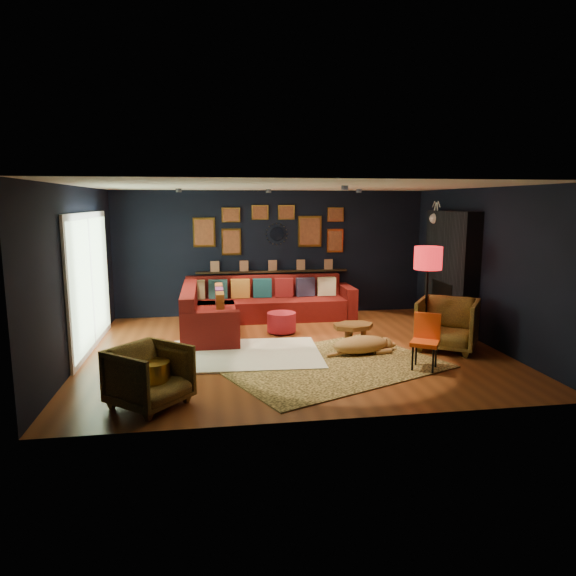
{
  "coord_description": "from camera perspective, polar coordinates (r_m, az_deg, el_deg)",
  "views": [
    {
      "loc": [
        -1.31,
        -7.93,
        2.36
      ],
      "look_at": [
        -0.04,
        0.3,
        0.96
      ],
      "focal_mm": 32.0,
      "sensor_mm": 36.0,
      "label": 1
    }
  ],
  "objects": [
    {
      "name": "deer_head",
      "position": [
        10.34,
        16.84,
        7.41
      ],
      "size": [
        0.5,
        0.28,
        0.45
      ],
      "color": "white",
      "rests_on": "fireplace"
    },
    {
      "name": "leopard_rug",
      "position": [
        7.61,
        4.7,
        -8.5
      ],
      "size": [
        3.68,
        3.24,
        0.02
      ],
      "primitive_type": "cube",
      "rotation": [
        0.0,
        0.0,
        0.42
      ],
      "color": "tan",
      "rests_on": "ground"
    },
    {
      "name": "sectional",
      "position": [
        9.98,
        -4.6,
        -2.29
      ],
      "size": [
        3.41,
        2.69,
        0.86
      ],
      "color": "maroon",
      "rests_on": "ground"
    },
    {
      "name": "armchair_right",
      "position": [
        8.65,
        17.28,
        -3.61
      ],
      "size": [
        1.21,
        1.2,
        0.92
      ],
      "primitive_type": "imported",
      "rotation": [
        0.0,
        0.0,
        -0.6
      ],
      "color": "gold",
      "rests_on": "ground"
    },
    {
      "name": "orange_chair",
      "position": [
        7.58,
        15.08,
        -5.27
      ],
      "size": [
        0.52,
        0.52,
        0.8
      ],
      "rotation": [
        0.0,
        0.0,
        -0.57
      ],
      "color": "black",
      "rests_on": "ground"
    },
    {
      "name": "ledge",
      "position": [
        10.79,
        -1.73,
        1.85
      ],
      "size": [
        3.2,
        0.12,
        0.04
      ],
      "primitive_type": "cube",
      "color": "black",
      "rests_on": "room_walls"
    },
    {
      "name": "gallery_wall",
      "position": [
        10.74,
        -1.85,
        6.57
      ],
      "size": [
        3.15,
        0.04,
        1.02
      ],
      "color": "gold",
      "rests_on": "room_walls"
    },
    {
      "name": "shag_rug",
      "position": [
        8.1,
        -4.83,
        -7.34
      ],
      "size": [
        2.42,
        1.81,
        0.03
      ],
      "primitive_type": "cube",
      "rotation": [
        0.0,
        0.0,
        -0.05
      ],
      "color": "silver",
      "rests_on": "ground"
    },
    {
      "name": "fireplace",
      "position": [
        9.96,
        17.55,
        1.36
      ],
      "size": [
        0.31,
        1.6,
        2.2
      ],
      "color": "black",
      "rests_on": "ground"
    },
    {
      "name": "room_walls",
      "position": [
        8.08,
        0.6,
        4.07
      ],
      "size": [
        6.5,
        6.5,
        6.5
      ],
      "color": "black",
      "rests_on": "ground"
    },
    {
      "name": "sliding_door",
      "position": [
        8.83,
        -21.14,
        0.67
      ],
      "size": [
        0.06,
        2.8,
        2.2
      ],
      "color": "white",
      "rests_on": "ground"
    },
    {
      "name": "sunburst_mirror",
      "position": [
        10.77,
        -1.25,
        6.01
      ],
      "size": [
        0.47,
        0.16,
        0.47
      ],
      "color": "silver",
      "rests_on": "room_walls"
    },
    {
      "name": "gold_stool",
      "position": [
        6.4,
        -14.7,
        -10.06
      ],
      "size": [
        0.4,
        0.4,
        0.5
      ],
      "primitive_type": "cylinder",
      "color": "gold",
      "rests_on": "ground"
    },
    {
      "name": "ceiling_spots",
      "position": [
        8.83,
        -0.25,
        10.82
      ],
      "size": [
        3.3,
        2.5,
        0.06
      ],
      "color": "black",
      "rests_on": "room_walls"
    },
    {
      "name": "floor",
      "position": [
        8.38,
        0.58,
        -6.84
      ],
      "size": [
        6.5,
        6.5,
        0.0
      ],
      "primitive_type": "plane",
      "color": "brown",
      "rests_on": "ground"
    },
    {
      "name": "pouf",
      "position": [
        9.36,
        -0.73,
        -3.79
      ],
      "size": [
        0.53,
        0.53,
        0.35
      ],
      "primitive_type": "cylinder",
      "color": "#A41B27",
      "rests_on": "shag_rug"
    },
    {
      "name": "armchair_left",
      "position": [
        6.24,
        -15.15,
        -9.15
      ],
      "size": [
        1.05,
        1.06,
        0.79
      ],
      "primitive_type": "imported",
      "rotation": [
        0.0,
        0.0,
        0.86
      ],
      "color": "gold",
      "rests_on": "ground"
    },
    {
      "name": "floor_lamp",
      "position": [
        8.69,
        15.29,
        2.76
      ],
      "size": [
        0.45,
        0.45,
        1.65
      ],
      "color": "black",
      "rests_on": "ground"
    },
    {
      "name": "coffee_table",
      "position": [
        8.51,
        7.27,
        -4.45
      ],
      "size": [
        0.84,
        0.72,
        0.36
      ],
      "rotation": [
        0.0,
        0.0,
        0.29
      ],
      "color": "brown",
      "rests_on": "shag_rug"
    },
    {
      "name": "dog",
      "position": [
        8.13,
        8.1,
        -5.89
      ],
      "size": [
        1.31,
        0.79,
        0.39
      ],
      "primitive_type": null,
      "rotation": [
        0.0,
        0.0,
        0.15
      ],
      "color": "#B27F4E",
      "rests_on": "leopard_rug"
    }
  ]
}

